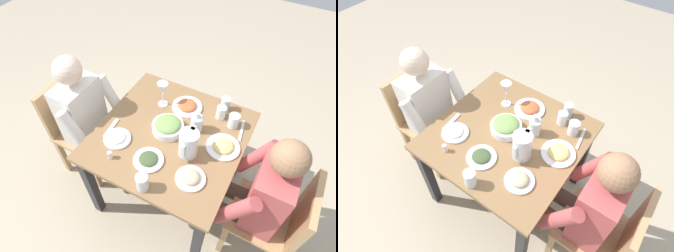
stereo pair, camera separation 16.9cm
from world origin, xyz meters
The scene contains 22 objects.
ground_plane centered at (0.00, 0.00, 0.00)m, with size 8.00×8.00×0.00m, color tan.
dining_table centered at (0.00, 0.00, 0.63)m, with size 0.95×0.95×0.75m.
chair_near centered at (0.09, -0.81, 0.49)m, with size 0.40×0.40×0.87m.
chair_far centered at (0.09, 0.81, 0.49)m, with size 0.40×0.40×0.87m.
diner_near centered at (0.09, -0.60, 0.64)m, with size 0.48×0.53×1.17m.
diner_far centered at (0.09, 0.60, 0.64)m, with size 0.48×0.53×1.17m.
water_pitcher centered at (0.08, 0.17, 0.84)m, with size 0.16×0.12×0.19m.
salad_bowl centered at (-0.02, -0.03, 0.79)m, with size 0.21×0.21×0.09m.
plate_fries centered at (-0.06, 0.34, 0.76)m, with size 0.22×0.22×0.05m.
plate_dolmas centered at (0.25, -0.02, 0.76)m, with size 0.19×0.19×0.04m.
plate_rice_curry centered at (-0.27, -0.01, 0.76)m, with size 0.22×0.22×0.05m.
plate_yoghurt centered at (0.20, -0.28, 0.76)m, with size 0.18×0.18×0.04m.
plate_beans centered at (0.24, 0.26, 0.76)m, with size 0.18×0.18×0.05m.
water_glass_center centered at (0.42, 0.05, 0.80)m, with size 0.07×0.07×0.11m, color silver.
water_glass_far_right centered at (-0.38, 0.23, 0.80)m, with size 0.06×0.06×0.10m, color silver.
water_glass_far_left centered at (-0.30, 0.23, 0.79)m, with size 0.07×0.07×0.09m, color silver.
water_glass_by_pitcher centered at (-0.27, 0.34, 0.80)m, with size 0.07×0.07×0.10m, color silver.
wine_glass centered at (-0.22, -0.18, 0.89)m, with size 0.08×0.08×0.20m.
oil_carafe centered at (-0.12, 0.13, 0.80)m, with size 0.08×0.08×0.16m.
salt_shaker centered at (0.34, -0.24, 0.77)m, with size 0.03×0.03×0.05m.
fork_near centered at (0.14, -0.37, 0.75)m, with size 0.17×0.03×0.01m, color silver.
knife_near centered at (-0.25, 0.40, 0.75)m, with size 0.18×0.02×0.01m, color silver.
Camera 2 is at (0.93, 0.68, 2.17)m, focal length 29.79 mm.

